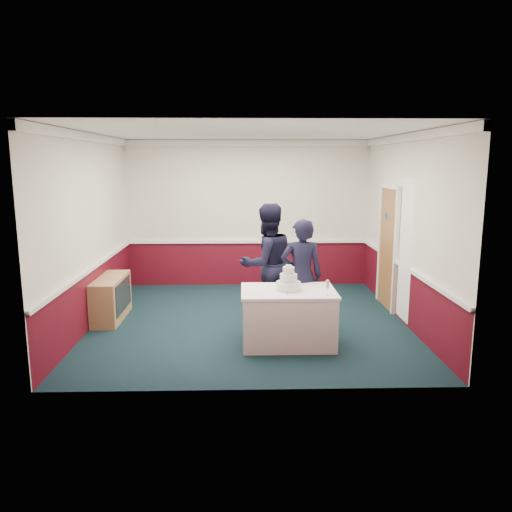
{
  "coord_description": "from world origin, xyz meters",
  "views": [
    {
      "loc": [
        -0.11,
        -7.81,
        2.55
      ],
      "look_at": [
        0.1,
        -0.1,
        1.1
      ],
      "focal_mm": 35.0,
      "sensor_mm": 36.0,
      "label": 1
    }
  ],
  "objects_px": {
    "sideboard": "(111,298)",
    "person_woman": "(301,276)",
    "person_man": "(267,264)",
    "champagne_flute": "(327,285)",
    "cake_table": "(288,317)",
    "cake_knife": "(287,293)",
    "wedding_cake": "(288,282)"
  },
  "relations": [
    {
      "from": "wedding_cake",
      "to": "champagne_flute",
      "type": "relative_size",
      "value": 1.78
    },
    {
      "from": "person_man",
      "to": "sideboard",
      "type": "bearing_deg",
      "value": -32.44
    },
    {
      "from": "cake_table",
      "to": "sideboard",
      "type": "bearing_deg",
      "value": 156.38
    },
    {
      "from": "wedding_cake",
      "to": "person_man",
      "type": "xyz_separation_m",
      "value": [
        -0.25,
        0.96,
        0.06
      ]
    },
    {
      "from": "cake_knife",
      "to": "person_woman",
      "type": "relative_size",
      "value": 0.13
    },
    {
      "from": "wedding_cake",
      "to": "cake_knife",
      "type": "relative_size",
      "value": 1.65
    },
    {
      "from": "cake_table",
      "to": "person_woman",
      "type": "bearing_deg",
      "value": 65.6
    },
    {
      "from": "wedding_cake",
      "to": "cake_knife",
      "type": "xyz_separation_m",
      "value": [
        -0.03,
        -0.2,
        -0.11
      ]
    },
    {
      "from": "person_man",
      "to": "champagne_flute",
      "type": "bearing_deg",
      "value": 94.84
    },
    {
      "from": "person_man",
      "to": "cake_table",
      "type": "bearing_deg",
      "value": 78.36
    },
    {
      "from": "sideboard",
      "to": "person_man",
      "type": "distance_m",
      "value": 2.64
    },
    {
      "from": "sideboard",
      "to": "champagne_flute",
      "type": "relative_size",
      "value": 5.85
    },
    {
      "from": "cake_table",
      "to": "cake_knife",
      "type": "relative_size",
      "value": 6.0
    },
    {
      "from": "sideboard",
      "to": "cake_table",
      "type": "distance_m",
      "value": 3.06
    },
    {
      "from": "sideboard",
      "to": "champagne_flute",
      "type": "xyz_separation_m",
      "value": [
        3.31,
        -1.51,
        0.58
      ]
    },
    {
      "from": "person_woman",
      "to": "cake_knife",
      "type": "bearing_deg",
      "value": 70.81
    },
    {
      "from": "cake_table",
      "to": "wedding_cake",
      "type": "bearing_deg",
      "value": 90.0
    },
    {
      "from": "champagne_flute",
      "to": "person_woman",
      "type": "relative_size",
      "value": 0.12
    },
    {
      "from": "wedding_cake",
      "to": "sideboard",
      "type": "bearing_deg",
      "value": 156.38
    },
    {
      "from": "sideboard",
      "to": "person_woman",
      "type": "distance_m",
      "value": 3.17
    },
    {
      "from": "wedding_cake",
      "to": "person_woman",
      "type": "relative_size",
      "value": 0.21
    },
    {
      "from": "wedding_cake",
      "to": "person_man",
      "type": "height_order",
      "value": "person_man"
    },
    {
      "from": "person_man",
      "to": "cake_knife",
      "type": "bearing_deg",
      "value": 74.47
    },
    {
      "from": "wedding_cake",
      "to": "cake_knife",
      "type": "bearing_deg",
      "value": -98.53
    },
    {
      "from": "wedding_cake",
      "to": "person_woman",
      "type": "bearing_deg",
      "value": 65.6
    },
    {
      "from": "person_man",
      "to": "person_woman",
      "type": "xyz_separation_m",
      "value": [
        0.5,
        -0.42,
        -0.09
      ]
    },
    {
      "from": "champagne_flute",
      "to": "person_man",
      "type": "distance_m",
      "value": 1.45
    },
    {
      "from": "sideboard",
      "to": "cake_table",
      "type": "relative_size",
      "value": 0.91
    },
    {
      "from": "cake_table",
      "to": "champagne_flute",
      "type": "bearing_deg",
      "value": -29.25
    },
    {
      "from": "sideboard",
      "to": "person_man",
      "type": "xyz_separation_m",
      "value": [
        2.55,
        -0.27,
        0.61
      ]
    },
    {
      "from": "sideboard",
      "to": "person_man",
      "type": "bearing_deg",
      "value": -5.98
    },
    {
      "from": "cake_knife",
      "to": "person_woman",
      "type": "height_order",
      "value": "person_woman"
    }
  ]
}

